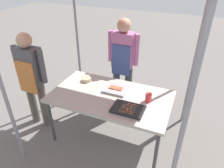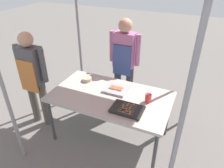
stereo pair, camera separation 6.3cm
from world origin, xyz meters
name	(u,v)px [view 2 (the right image)]	position (x,y,z in m)	size (l,w,h in m)	color
ground_plane	(111,136)	(0.00, 0.00, 0.00)	(18.00, 18.00, 0.00)	#66605B
stall_table	(110,99)	(0.00, 0.00, 0.70)	(1.60, 0.90, 0.75)	#B7B2A8
tray_grilled_sausages	(116,89)	(0.02, 0.15, 0.77)	(0.32, 0.27, 0.05)	#ADADB2
tray_meat_skewers	(127,109)	(0.32, -0.21, 0.77)	(0.39, 0.27, 0.04)	black
condiment_bowl	(87,79)	(-0.48, 0.22, 0.78)	(0.14, 0.14, 0.05)	#BFB28C
drink_cup_near_edge	(148,98)	(0.50, 0.06, 0.81)	(0.08, 0.08, 0.11)	red
vendor_woman	(124,59)	(-0.13, 0.82, 0.93)	(0.52, 0.23, 1.57)	#333842
customer_nearby	(33,74)	(-1.17, -0.14, 0.88)	(0.52, 0.22, 1.51)	#595147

